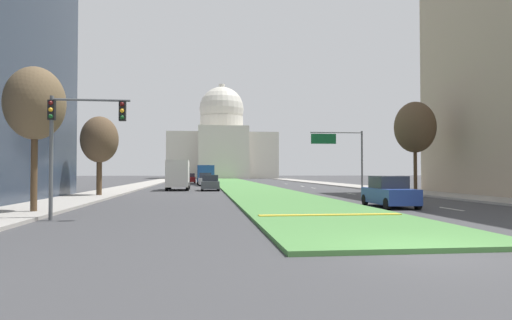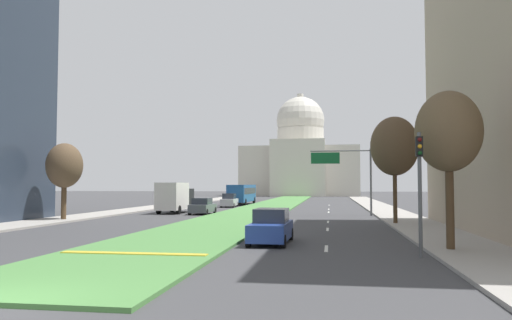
% 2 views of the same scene
% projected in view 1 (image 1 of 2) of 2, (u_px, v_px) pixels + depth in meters
% --- Properties ---
extents(ground_plane, '(271.56, 271.56, 0.00)m').
position_uv_depth(ground_plane, '(237.00, 184.00, 72.34)').
color(ground_plane, '#3D3D3F').
extents(grass_median, '(6.96, 111.09, 0.14)m').
position_uv_depth(grass_median, '(240.00, 185.00, 66.21)').
color(grass_median, '#4C8442').
rests_on(grass_median, ground_plane).
extents(median_curb_nose, '(6.27, 0.50, 0.04)m').
position_uv_depth(median_curb_nose, '(331.00, 215.00, 19.42)').
color(median_curb_nose, gold).
rests_on(median_curb_nose, grass_median).
extents(lane_dashes_right, '(0.16, 51.15, 0.01)m').
position_uv_depth(lane_dashes_right, '(329.00, 190.00, 47.90)').
color(lane_dashes_right, silver).
rests_on(lane_dashes_right, ground_plane).
extents(sidewalk_left, '(4.00, 111.09, 0.15)m').
position_uv_depth(sidewalk_left, '(135.00, 186.00, 58.41)').
color(sidewalk_left, '#9E9991').
rests_on(sidewalk_left, ground_plane).
extents(sidewalk_right, '(4.00, 111.09, 0.15)m').
position_uv_depth(sidewalk_right, '(348.00, 186.00, 61.76)').
color(sidewalk_right, '#9E9991').
rests_on(sidewalk_right, ground_plane).
extents(capitol_building, '(30.94, 25.50, 28.06)m').
position_uv_depth(capitol_building, '(222.00, 145.00, 133.07)').
color(capitol_building, beige).
rests_on(capitol_building, ground_plane).
extents(traffic_light_near_left, '(3.34, 0.35, 5.20)m').
position_uv_depth(traffic_light_near_left, '(72.00, 129.00, 18.82)').
color(traffic_light_near_left, '#515456').
rests_on(traffic_light_near_left, ground_plane).
extents(overhead_guide_sign, '(5.92, 0.20, 6.50)m').
position_uv_depth(overhead_guide_sign, '(342.00, 147.00, 49.39)').
color(overhead_guide_sign, '#515456').
rests_on(overhead_guide_sign, ground_plane).
extents(street_tree_left_near, '(2.79, 2.79, 7.03)m').
position_uv_depth(street_tree_left_near, '(35.00, 104.00, 21.40)').
color(street_tree_left_near, '#4C3823').
rests_on(street_tree_left_near, ground_plane).
extents(street_tree_left_mid, '(2.96, 2.96, 6.44)m').
position_uv_depth(street_tree_left_mid, '(99.00, 140.00, 35.98)').
color(street_tree_left_mid, '#4C3823').
rests_on(street_tree_left_mid, ground_plane).
extents(street_tree_right_mid, '(3.55, 3.55, 8.11)m').
position_uv_depth(street_tree_right_mid, '(415.00, 127.00, 39.12)').
color(street_tree_right_mid, '#4C3823').
rests_on(street_tree_right_mid, ground_plane).
extents(sedan_lead_stopped, '(1.99, 4.43, 1.77)m').
position_uv_depth(sedan_lead_stopped, '(389.00, 193.00, 25.59)').
color(sedan_lead_stopped, navy).
rests_on(sedan_lead_stopped, ground_plane).
extents(sedan_midblock, '(1.94, 4.31, 1.65)m').
position_uv_depth(sedan_midblock, '(210.00, 183.00, 47.42)').
color(sedan_midblock, '#4C5156').
rests_on(sedan_midblock, ground_plane).
extents(sedan_distant, '(1.99, 4.54, 1.83)m').
position_uv_depth(sedan_distant, '(205.00, 180.00, 62.78)').
color(sedan_distant, '#BCBCC1').
rests_on(sedan_distant, ground_plane).
extents(sedan_far_horizon, '(2.03, 4.64, 1.69)m').
position_uv_depth(sedan_far_horizon, '(190.00, 178.00, 78.01)').
color(sedan_far_horizon, maroon).
rests_on(sedan_far_horizon, ground_plane).
extents(box_truck_delivery, '(2.40, 6.40, 3.20)m').
position_uv_depth(box_truck_delivery, '(178.00, 175.00, 48.53)').
color(box_truck_delivery, black).
rests_on(box_truck_delivery, ground_plane).
extents(city_bus, '(2.62, 11.00, 2.95)m').
position_uv_depth(city_bus, '(206.00, 173.00, 71.33)').
color(city_bus, '#1E4C8C').
rests_on(city_bus, ground_plane).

